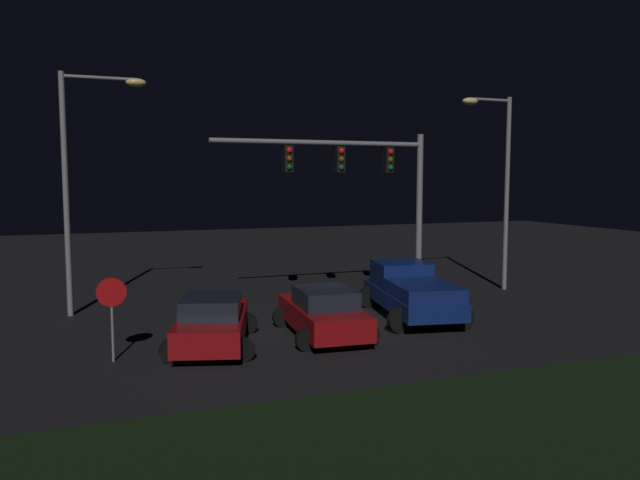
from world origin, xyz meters
The scene contains 9 objects.
ground_plane centered at (0.00, 0.00, 0.00)m, with size 80.00×80.00×0.00m, color black.
grass_median centered at (0.00, -8.78, 0.05)m, with size 20.71×5.48×0.10m, color black.
pickup_truck centered at (3.25, 0.48, 1.00)m, with size 3.53×5.67×1.80m.
car_sedan centered at (-3.93, -1.04, 0.74)m, with size 3.25×4.73×1.51m.
car_sedan_far centered at (-0.53, -0.97, 0.74)m, with size 2.69×4.52×1.51m.
traffic_signal_gantry centered at (2.58, 3.03, 4.90)m, with size 8.32×0.56×6.50m.
street_lamp_left centered at (-7.24, 4.86, 5.30)m, with size 2.89×0.44×8.41m.
street_lamp_right centered at (9.30, 3.88, 5.16)m, with size 2.40×0.44×8.23m.
stop_sign centered at (-6.64, -1.50, 1.56)m, with size 0.76×0.08×2.23m.
Camera 1 is at (-7.18, -18.35, 4.78)m, focal length 34.94 mm.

